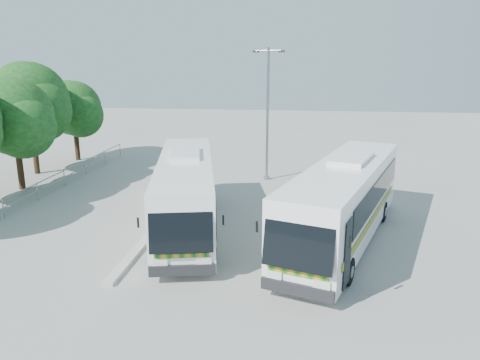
# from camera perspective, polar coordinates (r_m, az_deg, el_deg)

# --- Properties ---
(ground) EXTENTS (100.00, 100.00, 0.00)m
(ground) POSITION_cam_1_polar(r_m,az_deg,el_deg) (21.48, -3.91, -5.87)
(ground) COLOR #979792
(ground) RESTS_ON ground
(kerb_divider) EXTENTS (0.40, 16.00, 0.15)m
(kerb_divider) POSITION_cam_1_polar(r_m,az_deg,el_deg) (23.80, -8.43, -3.73)
(kerb_divider) COLOR #B2B2AD
(kerb_divider) RESTS_ON ground
(railing) EXTENTS (0.06, 22.00, 1.00)m
(railing) POSITION_cam_1_polar(r_m,az_deg,el_deg) (28.36, -22.52, -0.31)
(railing) COLOR gray
(railing) RESTS_ON ground
(tree_far_c) EXTENTS (4.97, 4.69, 6.49)m
(tree_far_c) POSITION_cam_1_polar(r_m,az_deg,el_deg) (29.77, -25.73, 6.94)
(tree_far_c) COLOR #382314
(tree_far_c) RESTS_ON ground
(tree_far_d) EXTENTS (5.62, 5.30, 7.33)m
(tree_far_d) POSITION_cam_1_polar(r_m,az_deg,el_deg) (33.47, -24.15, 8.77)
(tree_far_d) COLOR #382314
(tree_far_d) RESTS_ON ground
(tree_far_e) EXTENTS (4.54, 4.28, 5.92)m
(tree_far_e) POSITION_cam_1_polar(r_m,az_deg,el_deg) (37.14, -19.52, 8.22)
(tree_far_e) COLOR #382314
(tree_far_e) RESTS_ON ground
(coach_main) EXTENTS (4.64, 11.63, 3.16)m
(coach_main) POSITION_cam_1_polar(r_m,az_deg,el_deg) (21.15, -6.64, -1.31)
(coach_main) COLOR white
(coach_main) RESTS_ON ground
(coach_adjacent) EXTENTS (5.98, 12.06, 3.31)m
(coach_adjacent) POSITION_cam_1_polar(r_m,az_deg,el_deg) (19.81, 12.57, -2.44)
(coach_adjacent) COLOR white
(coach_adjacent) RESTS_ON ground
(lamppost) EXTENTS (1.96, 0.73, 8.15)m
(lamppost) POSITION_cam_1_polar(r_m,az_deg,el_deg) (29.12, 3.39, 8.69)
(lamppost) COLOR gray
(lamppost) RESTS_ON ground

